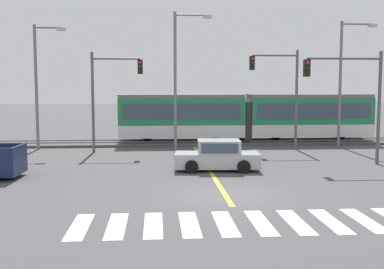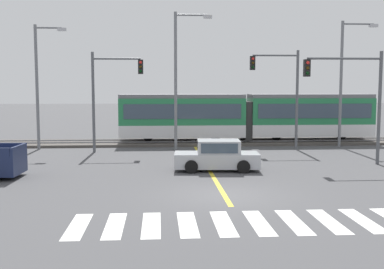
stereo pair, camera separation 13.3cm
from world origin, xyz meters
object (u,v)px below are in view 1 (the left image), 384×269
Objects in this scene: street_lamp_centre at (179,72)px; street_lamp_east at (344,76)px; light_rail_tram at (246,115)px; traffic_light_far_left at (109,87)px; sedan_crossing at (217,156)px; traffic_light_far_right at (282,85)px; street_lamp_west at (39,79)px; traffic_light_mid_right at (353,89)px.

street_lamp_east is at bearing 3.48° from street_lamp_centre.
light_rail_tram is 10.62m from traffic_light_far_left.
light_rail_tram is at bearing 72.67° from sedan_crossing.
street_lamp_east is at bearing 41.40° from sedan_crossing.
traffic_light_far_right is at bearing 55.55° from sedan_crossing.
street_lamp_west reaches higher than light_rail_tram.
traffic_light_far_right is 1.08× the size of traffic_light_mid_right.
street_lamp_centre is (4.43, 0.84, 0.96)m from traffic_light_far_left.
traffic_light_far_left reaches higher than sedan_crossing.
street_lamp_west is 0.91× the size of street_lamp_centre.
street_lamp_west is (-14.24, -2.53, 2.61)m from light_rail_tram.
traffic_light_far_right is (1.67, -3.75, 2.25)m from light_rail_tram.
street_lamp_centre is at bearing -176.52° from street_lamp_east.
traffic_light_far_left is 5.04m from street_lamp_west.
traffic_light_far_left reaches higher than traffic_light_mid_right.
street_lamp_east is (9.82, 8.66, 4.22)m from sedan_crossing.
light_rail_tram reaches higher than sedan_crossing.
street_lamp_west is (-4.72, 1.68, 0.51)m from traffic_light_far_left.
traffic_light_far_right is 6.71m from traffic_light_mid_right.
traffic_light_mid_right is 19.65m from street_lamp_west.
street_lamp_centre is 1.04× the size of street_lamp_east.
traffic_light_far_right is at bearing -3.16° from street_lamp_centre.
street_lamp_centre reaches higher than street_lamp_west.
traffic_light_mid_right is at bearing -36.74° from street_lamp_centre.
traffic_light_far_left is at bearing 129.98° from sedan_crossing.
light_rail_tram is at bearing 23.88° from traffic_light_far_left.
street_lamp_west reaches higher than traffic_light_far_right.
street_lamp_west reaches higher than traffic_light_mid_right.
street_lamp_west is at bearing 140.52° from sedan_crossing.
sedan_crossing is 0.48× the size of street_lamp_centre.
traffic_light_mid_right is at bearing -22.59° from street_lamp_west.
sedan_crossing is 9.89m from traffic_light_far_right.
sedan_crossing is 9.92m from traffic_light_far_left.
street_lamp_west is 0.95× the size of street_lamp_east.
light_rail_tram is 2.26× the size of street_lamp_west.
street_lamp_east reaches higher than sedan_crossing.
street_lamp_centre is at bearing 100.96° from sedan_crossing.
light_rail_tram is at bearing 10.07° from street_lamp_west.
traffic_light_far_left is 0.71× the size of street_lamp_centre.
traffic_light_mid_right is 11.25m from street_lamp_centre.
street_lamp_centre reaches higher than sedan_crossing.
traffic_light_far_right is at bearing 2.39° from traffic_light_far_left.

